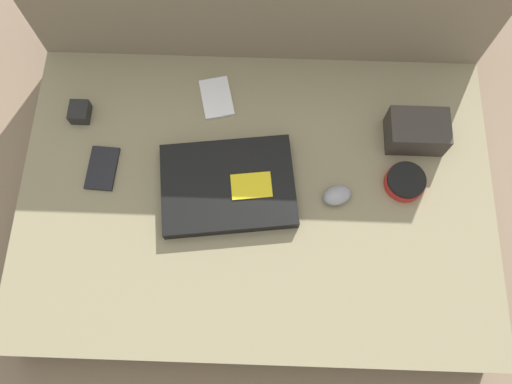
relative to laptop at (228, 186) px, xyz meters
name	(u,v)px	position (x,y,z in m)	size (l,w,h in m)	color
ground_plane	(256,215)	(0.06, -0.01, -0.17)	(8.00, 8.00, 0.00)	#7A6651
couch_seat	(256,205)	(0.06, -0.01, -0.09)	(1.08, 0.73, 0.16)	#847A5B
laptop	(228,186)	(0.00, 0.00, 0.00)	(0.32, 0.25, 0.03)	black
computer_mouse	(337,194)	(0.25, -0.01, 0.00)	(0.08, 0.07, 0.03)	gray
speaker_puck	(405,182)	(0.40, 0.02, 0.00)	(0.09, 0.09, 0.03)	red
phone_silver	(217,98)	(-0.04, 0.23, -0.01)	(0.09, 0.12, 0.01)	silver
phone_black	(102,168)	(-0.29, 0.04, -0.01)	(0.07, 0.11, 0.01)	black
camera_pouch	(417,131)	(0.43, 0.14, 0.02)	(0.13, 0.09, 0.07)	#38332D
charger_brick	(80,112)	(-0.36, 0.17, 0.00)	(0.04, 0.05, 0.03)	black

